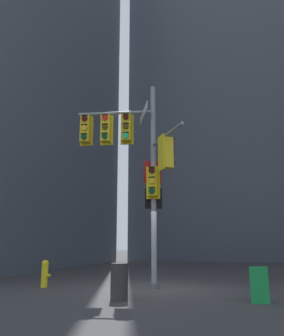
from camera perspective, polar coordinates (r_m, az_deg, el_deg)
ground at (r=11.90m, az=2.05°, el=-19.36°), size 120.00×120.00×0.00m
building_mid_block at (r=40.71m, az=13.64°, el=14.76°), size 16.94×16.94×39.54m
signal_pole_assembly at (r=12.06m, az=-1.30°, el=2.33°), size 4.19×2.69×7.11m
fire_hydrant at (r=12.48m, az=-15.87°, el=-16.44°), size 0.33×0.23×0.89m
newspaper_box at (r=9.52m, az=18.92°, el=-17.87°), size 0.45×0.36×0.86m
trash_bin at (r=9.43m, az=-3.80°, el=-18.33°), size 0.46×0.46×0.93m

